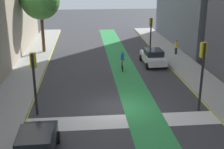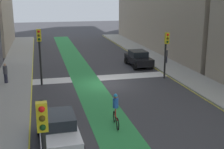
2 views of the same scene
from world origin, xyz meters
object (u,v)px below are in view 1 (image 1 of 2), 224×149
(traffic_signal_far_right, at_px, (151,29))
(car_white_right_far, at_px, (153,57))
(car_black_left_near, at_px, (36,146))
(traffic_signal_near_right, at_px, (202,64))
(street_tree_near, at_px, (40,0))
(pedestrian_sidewalk_right_b, at_px, (176,47))
(cyclist_in_lane, at_px, (122,61))
(traffic_signal_near_left, at_px, (34,72))

(traffic_signal_far_right, bearing_deg, car_white_right_far, -98.63)
(car_black_left_near, bearing_deg, traffic_signal_near_right, 25.80)
(car_white_right_far, relative_size, street_tree_near, 0.54)
(traffic_signal_near_right, xyz_separation_m, car_white_right_far, (-0.64, 10.64, -2.39))
(traffic_signal_far_right, bearing_deg, traffic_signal_near_right, -90.29)
(car_white_right_far, xyz_separation_m, pedestrian_sidewalk_right_b, (3.33, 3.26, 0.17))
(cyclist_in_lane, bearing_deg, traffic_signal_near_right, -66.47)
(traffic_signal_near_left, bearing_deg, traffic_signal_near_right, -2.38)
(traffic_signal_near_left, relative_size, cyclist_in_lane, 2.18)
(traffic_signal_far_right, bearing_deg, pedestrian_sidewalk_right_b, -28.91)
(traffic_signal_near_left, height_order, cyclist_in_lane, traffic_signal_near_left)
(street_tree_near, bearing_deg, traffic_signal_near_right, -53.92)
(cyclist_in_lane, relative_size, street_tree_near, 0.23)
(pedestrian_sidewalk_right_b, bearing_deg, cyclist_in_lane, -143.54)
(traffic_signal_far_right, relative_size, car_black_left_near, 0.94)
(car_black_left_near, xyz_separation_m, cyclist_in_lane, (5.90, 13.76, 0.17))
(traffic_signal_near_left, relative_size, car_black_left_near, 0.96)
(pedestrian_sidewalk_right_b, xyz_separation_m, street_tree_near, (-14.72, 2.59, 4.93))
(street_tree_near, bearing_deg, cyclist_in_lane, -42.74)
(traffic_signal_near_left, height_order, street_tree_near, street_tree_near)
(traffic_signal_near_left, xyz_separation_m, street_tree_near, (-1.47, 16.06, 3.05))
(traffic_signal_near_left, bearing_deg, pedestrian_sidewalk_right_b, 45.47)
(traffic_signal_near_left, relative_size, pedestrian_sidewalk_right_b, 2.51)
(traffic_signal_near_left, bearing_deg, traffic_signal_far_right, 54.52)
(car_black_left_near, distance_m, cyclist_in_lane, 14.97)
(cyclist_in_lane, relative_size, pedestrian_sidewalk_right_b, 1.15)
(car_black_left_near, bearing_deg, traffic_signal_near_left, 97.94)
(traffic_signal_near_left, height_order, car_white_right_far, traffic_signal_near_left)
(traffic_signal_far_right, bearing_deg, car_black_left_near, -116.23)
(car_black_left_near, distance_m, street_tree_near, 21.96)
(traffic_signal_near_right, height_order, car_black_left_near, traffic_signal_near_right)
(car_white_right_far, distance_m, cyclist_in_lane, 3.67)
(traffic_signal_far_right, height_order, cyclist_in_lane, traffic_signal_far_right)
(traffic_signal_far_right, distance_m, cyclist_in_lane, 7.72)
(cyclist_in_lane, xyz_separation_m, street_tree_near, (-8.10, 7.48, 4.93))
(car_white_right_far, bearing_deg, traffic_signal_near_left, -134.17)
(traffic_signal_near_right, relative_size, cyclist_in_lane, 2.46)
(traffic_signal_near_right, relative_size, car_black_left_near, 1.08)
(pedestrian_sidewalk_right_b, bearing_deg, car_white_right_far, -135.63)
(car_black_left_near, bearing_deg, pedestrian_sidewalk_right_b, 56.13)
(car_white_right_far, height_order, street_tree_near, street_tree_near)
(car_white_right_far, bearing_deg, pedestrian_sidewalk_right_b, 44.37)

